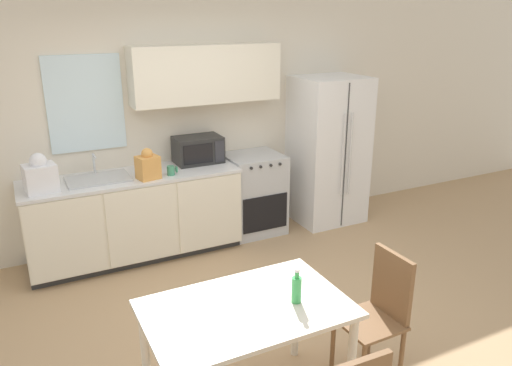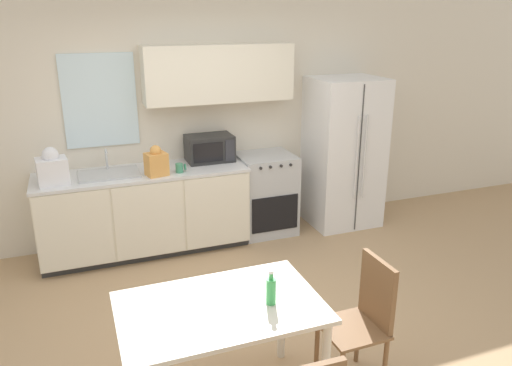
{
  "view_description": "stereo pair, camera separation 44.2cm",
  "coord_description": "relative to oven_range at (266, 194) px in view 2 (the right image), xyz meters",
  "views": [
    {
      "loc": [
        -1.52,
        -3.25,
        2.49
      ],
      "look_at": [
        0.35,
        0.49,
        1.05
      ],
      "focal_mm": 35.0,
      "sensor_mm": 36.0,
      "label": 1
    },
    {
      "loc": [
        -1.11,
        -3.42,
        2.49
      ],
      "look_at": [
        0.35,
        0.49,
        1.05
      ],
      "focal_mm": 35.0,
      "sensor_mm": 36.0,
      "label": 2
    }
  ],
  "objects": [
    {
      "name": "kitchen_sink",
      "position": [
        -1.74,
        -0.03,
        0.46
      ],
      "size": [
        0.6,
        0.42,
        0.23
      ],
      "color": "#B7BABC",
      "rests_on": "kitchen_counter"
    },
    {
      "name": "kitchen_counter",
      "position": [
        -1.41,
        -0.03,
        -0.01
      ],
      "size": [
        2.18,
        0.68,
        0.91
      ],
      "color": "#333333",
      "rests_on": "ground_plane"
    },
    {
      "name": "coffee_mug",
      "position": [
        -1.04,
        -0.21,
        0.49
      ],
      "size": [
        0.11,
        0.08,
        0.09
      ],
      "color": "#3F8C66",
      "rests_on": "kitchen_counter"
    },
    {
      "name": "refrigerator",
      "position": [
        0.98,
        -0.06,
        0.42
      ],
      "size": [
        0.81,
        0.74,
        1.78
      ],
      "color": "white",
      "rests_on": "ground_plane"
    },
    {
      "name": "grocery_bag_1",
      "position": [
        -1.28,
        -0.22,
        0.58
      ],
      "size": [
        0.24,
        0.21,
        0.31
      ],
      "rotation": [
        0.0,
        0.0,
        0.21
      ],
      "color": "#DB994C",
      "rests_on": "kitchen_counter"
    },
    {
      "name": "microwave",
      "position": [
        -0.63,
        0.09,
        0.59
      ],
      "size": [
        0.51,
        0.35,
        0.29
      ],
      "color": "#282828",
      "rests_on": "kitchen_counter"
    },
    {
      "name": "grocery_bag_0",
      "position": [
        -2.26,
        -0.15,
        0.6
      ],
      "size": [
        0.31,
        0.27,
        0.37
      ],
      "rotation": [
        0.0,
        0.0,
        0.13
      ],
      "color": "white",
      "rests_on": "kitchen_counter"
    },
    {
      "name": "drink_bottle",
      "position": [
        -1.0,
        -2.63,
        0.4
      ],
      "size": [
        0.06,
        0.06,
        0.23
      ],
      "color": "#3FB259",
      "rests_on": "dining_table"
    },
    {
      "name": "ground_plane",
      "position": [
        -0.92,
        -1.68,
        -0.47
      ],
      "size": [
        12.0,
        12.0,
        0.0
      ],
      "primitive_type": "plane",
      "color": "tan"
    },
    {
      "name": "oven_range",
      "position": [
        0.0,
        0.0,
        0.0
      ],
      "size": [
        0.63,
        0.61,
        0.94
      ],
      "color": "#B7BABC",
      "rests_on": "ground_plane"
    },
    {
      "name": "dining_table",
      "position": [
        -1.3,
        -2.54,
        0.2
      ],
      "size": [
        1.25,
        0.8,
        0.78
      ],
      "color": "beige",
      "rests_on": "ground_plane"
    },
    {
      "name": "wall_back",
      "position": [
        -0.87,
        0.3,
        0.96
      ],
      "size": [
        12.0,
        0.38,
        2.7
      ],
      "color": "beige",
      "rests_on": "ground_plane"
    },
    {
      "name": "dining_chair_side",
      "position": [
        -0.3,
        -2.62,
        0.07
      ],
      "size": [
        0.41,
        0.41,
        0.93
      ],
      "rotation": [
        0.0,
        0.0,
        1.59
      ],
      "color": "brown",
      "rests_on": "ground_plane"
    }
  ]
}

